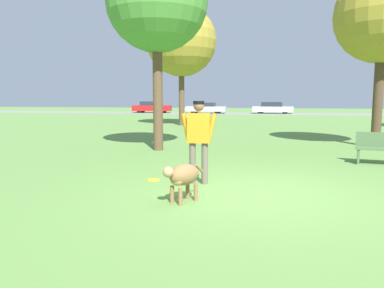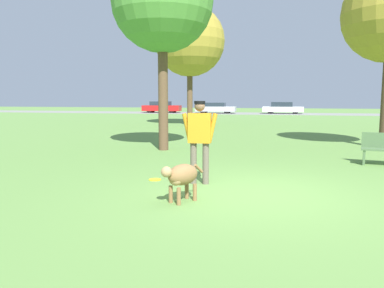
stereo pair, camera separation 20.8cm
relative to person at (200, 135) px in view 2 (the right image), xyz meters
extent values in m
plane|color=#608C42|center=(1.15, -0.58, -1.01)|extent=(120.00, 120.00, 0.00)
cube|color=gray|center=(1.15, 35.58, -1.00)|extent=(120.00, 6.00, 0.01)
cylinder|color=#665B4C|center=(0.13, 0.01, -0.58)|extent=(0.14, 0.14, 0.84)
cylinder|color=#665B4C|center=(-0.13, -0.01, -0.58)|extent=(0.14, 0.14, 0.84)
cube|color=#C68419|center=(0.00, 0.00, 0.14)|extent=(0.47, 0.25, 0.60)
cylinder|color=#C68419|center=(0.25, 0.02, 0.14)|extent=(0.22, 0.10, 0.60)
cylinder|color=#C68419|center=(-0.25, -0.02, 0.14)|extent=(0.22, 0.10, 0.60)
sphere|color=brown|center=(0.00, 0.00, 0.57)|extent=(0.22, 0.22, 0.21)
cylinder|color=black|center=(0.00, 0.00, 0.65)|extent=(0.23, 0.23, 0.06)
ellipsoid|color=olive|center=(0.00, -1.38, -0.54)|extent=(0.62, 0.70, 0.35)
ellipsoid|color=tan|center=(-0.09, -1.52, -0.60)|extent=(0.31, 0.30, 0.20)
sphere|color=tan|center=(-0.19, -1.69, -0.44)|extent=(0.24, 0.24, 0.18)
cylinder|color=olive|center=(-0.02, -1.59, -0.86)|extent=(0.10, 0.10, 0.29)
cylinder|color=olive|center=(-0.18, -1.49, -0.86)|extent=(0.10, 0.10, 0.29)
cylinder|color=olive|center=(0.18, -1.27, -0.86)|extent=(0.10, 0.10, 0.29)
cylinder|color=olive|center=(0.02, -1.17, -0.86)|extent=(0.10, 0.10, 0.29)
cylinder|color=olive|center=(0.20, -1.05, -0.49)|extent=(0.15, 0.20, 0.18)
cylinder|color=yellow|center=(-1.00, 0.12, -1.00)|extent=(0.26, 0.26, 0.02)
torus|color=yellow|center=(-1.00, 0.12, -1.00)|extent=(0.26, 0.26, 0.02)
cylinder|color=brown|center=(-2.21, 4.66, 0.81)|extent=(0.33, 0.33, 3.63)
sphere|color=#4C8938|center=(-2.21, 4.66, 3.87)|extent=(3.32, 3.32, 3.32)
cylinder|color=brown|center=(-4.00, 16.16, 0.82)|extent=(0.35, 0.35, 3.65)
sphere|color=olive|center=(-4.00, 16.16, 4.30)|extent=(4.42, 4.42, 4.42)
cube|color=red|center=(-12.00, 35.58, -0.45)|extent=(4.57, 1.82, 0.66)
cube|color=#232D38|center=(-12.14, 35.58, 0.11)|extent=(2.40, 1.51, 0.47)
cylinder|color=black|center=(-10.68, 36.34, -0.69)|extent=(0.64, 0.22, 0.64)
cylinder|color=black|center=(-10.62, 34.93, -0.69)|extent=(0.64, 0.22, 0.64)
cylinder|color=black|center=(-13.38, 36.24, -0.69)|extent=(0.64, 0.22, 0.64)
cylinder|color=black|center=(-13.33, 34.83, -0.69)|extent=(0.64, 0.22, 0.64)
cube|color=#B7B7BC|center=(-5.43, 35.36, -0.50)|extent=(4.57, 1.81, 0.56)
cube|color=#232D38|center=(-5.57, 35.36, 0.00)|extent=(2.38, 1.54, 0.44)
cylinder|color=black|center=(-4.06, 36.12, -0.68)|extent=(0.65, 0.20, 0.65)
cylinder|color=black|center=(-4.07, 34.58, -0.68)|extent=(0.65, 0.20, 0.65)
cylinder|color=black|center=(-6.79, 36.14, -0.68)|extent=(0.65, 0.20, 0.65)
cylinder|color=black|center=(-6.80, 34.61, -0.68)|extent=(0.65, 0.20, 0.65)
cube|color=white|center=(2.10, 35.88, -0.50)|extent=(4.49, 1.95, 0.57)
cube|color=#232D38|center=(1.97, 35.88, 0.04)|extent=(2.36, 1.61, 0.52)
cylinder|color=black|center=(3.46, 36.59, -0.69)|extent=(0.64, 0.23, 0.64)
cylinder|color=black|center=(3.40, 35.06, -0.69)|extent=(0.64, 0.23, 0.64)
cylinder|color=black|center=(0.81, 36.70, -0.69)|extent=(0.64, 0.23, 0.64)
cylinder|color=black|center=(0.75, 35.17, -0.69)|extent=(0.64, 0.23, 0.64)
cube|color=#4C6B42|center=(3.78, 3.16, -0.81)|extent=(0.13, 0.36, 0.39)
camera|label=1|loc=(1.32, -7.39, 0.73)|focal=35.00mm
camera|label=2|loc=(1.52, -7.35, 0.73)|focal=35.00mm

